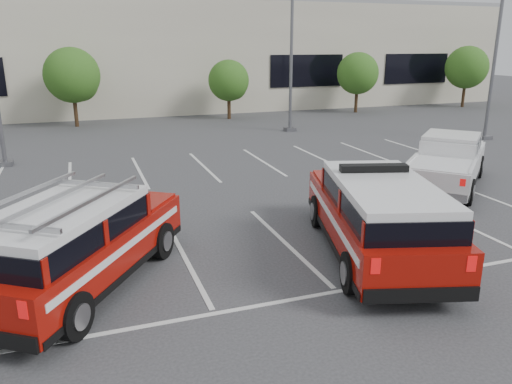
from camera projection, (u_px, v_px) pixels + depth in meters
ground at (285, 243)px, 13.18m from camera, size 120.00×120.00×0.00m
stall_markings at (235, 196)px, 17.24m from camera, size 23.00×15.00×0.01m
convention_building at (137, 47)px, 40.64m from camera, size 60.00×16.99×13.20m
tree_mid_left at (74, 77)px, 30.63m from camera, size 3.37×3.37×4.85m
tree_mid_right at (230, 82)px, 33.99m from camera, size 2.77×2.77×3.99m
tree_right at (358, 75)px, 37.11m from camera, size 3.07×3.07×4.42m
tree_far_right at (467, 69)px, 40.23m from camera, size 3.37×3.37×4.85m
light_pole_mid at (292, 41)px, 28.37m from camera, size 0.90×0.60×10.24m
light_pole_right at (497, 40)px, 25.83m from camera, size 0.90×0.60×10.24m
fire_chief_suv at (376, 221)px, 12.17m from camera, size 3.93×6.63×2.20m
white_pickup at (447, 166)px, 18.22m from camera, size 5.84×5.64×1.85m
ladder_suv at (76, 250)px, 10.52m from camera, size 5.00×5.92×2.23m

